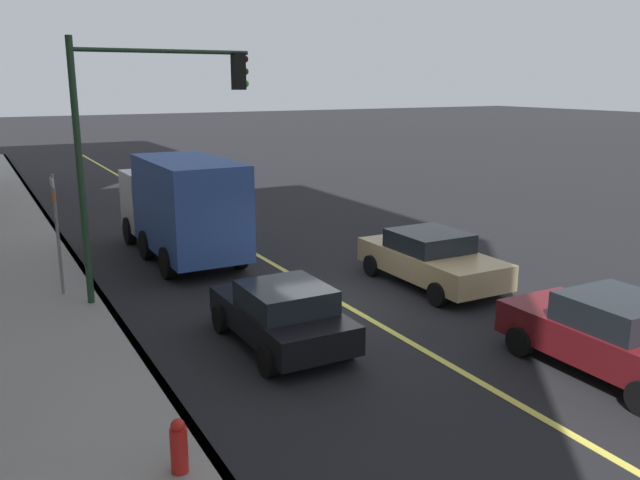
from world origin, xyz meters
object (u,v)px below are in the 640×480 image
at_px(car_black, 282,314).
at_px(traffic_light_mast, 145,125).
at_px(street_sign_post, 57,227).
at_px(car_maroon, 613,335).
at_px(truck_blue, 182,205).
at_px(fire_hydrant, 179,451).
at_px(car_tan, 431,258).

bearing_deg(car_black, traffic_light_mast, 19.44).
xyz_separation_m(car_black, street_sign_post, (5.32, 3.57, 1.16)).
relative_size(car_maroon, truck_blue, 0.62).
distance_m(truck_blue, traffic_light_mast, 4.78).
xyz_separation_m(truck_blue, fire_hydrant, (-11.45, 3.58, -1.20)).
bearing_deg(traffic_light_mast, truck_blue, -27.51).
height_order(traffic_light_mast, fire_hydrant, traffic_light_mast).
xyz_separation_m(car_tan, traffic_light_mast, (2.39, 6.83, 3.60)).
distance_m(car_tan, truck_blue, 7.79).
bearing_deg(car_maroon, car_tan, -4.21).
relative_size(car_black, street_sign_post, 1.20).
xyz_separation_m(truck_blue, street_sign_post, (-2.49, 3.89, 0.19)).
relative_size(car_tan, fire_hydrant, 4.72).
distance_m(car_maroon, car_tan, 6.04).
relative_size(car_black, fire_hydrant, 4.05).
xyz_separation_m(street_sign_post, fire_hydrant, (-8.96, -0.30, -1.39)).
distance_m(car_tan, car_black, 5.64).
relative_size(car_maroon, street_sign_post, 1.31).
distance_m(car_black, fire_hydrant, 4.90).
bearing_deg(car_maroon, street_sign_post, 41.79).
bearing_deg(fire_hydrant, traffic_light_mast, -12.45).
bearing_deg(street_sign_post, traffic_light_mast, -116.59).
bearing_deg(car_maroon, car_black, 49.74).
bearing_deg(truck_blue, traffic_light_mast, 152.49).
bearing_deg(car_tan, truck_blue, 40.23).
distance_m(car_maroon, car_black, 6.38).
bearing_deg(car_tan, street_sign_post, 68.96).
distance_m(car_maroon, fire_hydrant, 8.16).
relative_size(car_tan, street_sign_post, 1.40).
height_order(car_tan, traffic_light_mast, traffic_light_mast).
height_order(street_sign_post, fire_hydrant, street_sign_post).
distance_m(truck_blue, fire_hydrant, 12.06).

